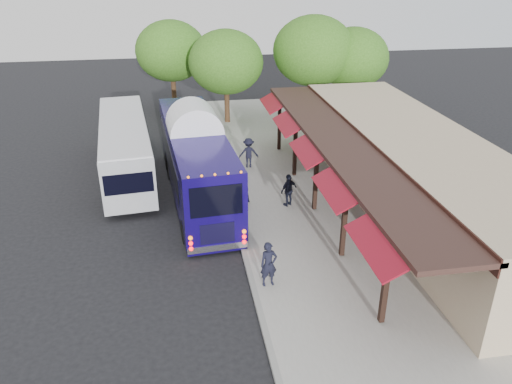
{
  "coord_description": "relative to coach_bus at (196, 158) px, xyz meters",
  "views": [
    {
      "loc": [
        -2.27,
        -15.88,
        10.86
      ],
      "look_at": [
        0.86,
        2.94,
        1.8
      ],
      "focal_mm": 35.0,
      "sensor_mm": 36.0,
      "label": 1
    }
  ],
  "objects": [
    {
      "name": "tree_right",
      "position": [
        11.87,
        11.66,
        2.28
      ],
      "size": [
        5.03,
        5.03,
        6.43
      ],
      "color": "#382314",
      "rests_on": "ground"
    },
    {
      "name": "coach_bus",
      "position": [
        0.0,
        0.0,
        0.0
      ],
      "size": [
        3.39,
        11.84,
        3.74
      ],
      "rotation": [
        0.0,
        0.0,
        0.08
      ],
      "color": "#110651",
      "rests_on": "ground"
    },
    {
      "name": "tree_left",
      "position": [
        2.8,
        11.47,
        2.33
      ],
      "size": [
        5.08,
        5.08,
        6.51
      ],
      "color": "#382314",
      "rests_on": "ground"
    },
    {
      "name": "ped_c",
      "position": [
        4.15,
        -2.11,
        -1.07
      ],
      "size": [
        1.0,
        0.79,
        1.59
      ],
      "primitive_type": "imported",
      "rotation": [
        0.0,
        0.0,
        3.65
      ],
      "color": "black",
      "rests_on": "sidewalk"
    },
    {
      "name": "ped_d",
      "position": [
        3.02,
        2.9,
        -1.02
      ],
      "size": [
        1.12,
        0.69,
        1.68
      ],
      "primitive_type": "imported",
      "rotation": [
        0.0,
        0.0,
        3.08
      ],
      "color": "black",
      "rests_on": "sidewalk"
    },
    {
      "name": "tree_mid",
      "position": [
        8.98,
        11.74,
        2.85
      ],
      "size": [
        5.69,
        5.69,
        7.29
      ],
      "color": "#382314",
      "rests_on": "ground"
    },
    {
      "name": "ped_a",
      "position": [
        2.05,
        -8.15,
        -1.01
      ],
      "size": [
        0.67,
        0.48,
        1.7
      ],
      "primitive_type": "imported",
      "rotation": [
        0.0,
        0.0,
        0.13
      ],
      "color": "black",
      "rests_on": "sidewalk"
    },
    {
      "name": "curb",
      "position": [
        1.5,
        -2.79,
        -1.94
      ],
      "size": [
        0.2,
        40.0,
        0.16
      ],
      "primitive_type": "cube",
      "color": "gray",
      "rests_on": "ground"
    },
    {
      "name": "ped_b",
      "position": [
        2.05,
        -1.46,
        -1.08
      ],
      "size": [
        0.93,
        0.84,
        1.55
      ],
      "primitive_type": "imported",
      "rotation": [
        0.0,
        0.0,
        3.55
      ],
      "color": "black",
      "rests_on": "sidewalk"
    },
    {
      "name": "tree_far",
      "position": [
        -0.82,
        15.69,
        2.46
      ],
      "size": [
        5.24,
        5.24,
        6.71
      ],
      "color": "#382314",
      "rests_on": "ground"
    },
    {
      "name": "sidewalk",
      "position": [
        6.45,
        -2.79,
        -1.94
      ],
      "size": [
        10.0,
        40.0,
        0.15
      ],
      "primitive_type": "cube",
      "color": "#9E9B93",
      "rests_on": "ground"
    },
    {
      "name": "station_shelter",
      "position": [
        9.83,
        -2.79,
        -0.16
      ],
      "size": [
        8.15,
        20.0,
        3.6
      ],
      "color": "tan",
      "rests_on": "ground"
    },
    {
      "name": "ground",
      "position": [
        1.45,
        -6.79,
        -2.01
      ],
      "size": [
        90.0,
        90.0,
        0.0
      ],
      "primitive_type": "plane",
      "color": "black",
      "rests_on": "ground"
    },
    {
      "name": "city_bus",
      "position": [
        -3.62,
        3.34,
        -0.38
      ],
      "size": [
        3.47,
        11.19,
        2.96
      ],
      "rotation": [
        0.0,
        0.0,
        0.1
      ],
      "color": "#989CA1",
      "rests_on": "ground"
    },
    {
      "name": "sign_board",
      "position": [
        6.47,
        -7.42,
        -1.2
      ],
      "size": [
        0.19,
        0.43,
        0.98
      ],
      "rotation": [
        0.0,
        0.0,
        0.36
      ],
      "color": "black",
      "rests_on": "sidewalk"
    }
  ]
}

